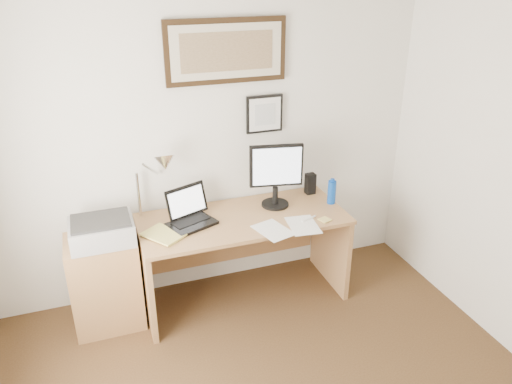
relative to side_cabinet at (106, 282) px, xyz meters
name	(u,v)px	position (x,y,z in m)	size (l,w,h in m)	color
wall_back	(209,143)	(0.92, 0.32, 0.89)	(3.50, 0.02, 2.50)	white
side_cabinet	(106,282)	(0.00, 0.00, 0.00)	(0.50, 0.40, 0.73)	#9A6C40
water_bottle	(332,192)	(1.83, -0.05, 0.48)	(0.07, 0.07, 0.19)	#0C41A7
bottle_cap	(333,180)	(1.83, -0.05, 0.59)	(0.03, 0.03, 0.02)	#0C41A7
speaker	(310,184)	(1.75, 0.18, 0.47)	(0.08, 0.07, 0.18)	black
paper_sheet_a	(273,230)	(1.21, -0.32, 0.39)	(0.21, 0.30, 0.00)	white
paper_sheet_b	(303,225)	(1.45, -0.33, 0.39)	(0.21, 0.30, 0.00)	white
sticky_pad	(325,220)	(1.64, -0.31, 0.39)	(0.08, 0.08, 0.01)	#E4CB6C
marker_pen	(309,219)	(1.53, -0.26, 0.39)	(0.02, 0.02, 0.14)	white
book	(153,241)	(0.36, -0.20, 0.40)	(0.21, 0.29, 0.02)	#D7CC65
desk	(240,238)	(1.07, 0.04, 0.15)	(1.60, 0.70, 0.75)	#9A6C40
laptop	(190,215)	(0.67, 0.01, 0.44)	(0.40, 0.41, 0.26)	black
lcd_monitor	(276,173)	(1.38, 0.05, 0.68)	(0.42, 0.22, 0.52)	black
printer	(102,231)	(0.03, -0.04, 0.45)	(0.44, 0.34, 0.18)	#A4A4A7
desk_lamp	(162,165)	(0.51, 0.13, 0.82)	(0.29, 0.27, 0.53)	silver
picture_large	(227,51)	(1.07, 0.29, 1.59)	(0.92, 0.04, 0.47)	black
picture_small	(264,114)	(1.37, 0.29, 1.09)	(0.30, 0.03, 0.30)	black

